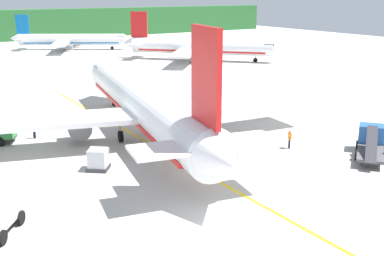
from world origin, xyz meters
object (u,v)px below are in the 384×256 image
(airliner_far_taxiway, at_px, (70,40))
(crew_marshaller, at_px, (34,129))
(airliner_mid_apron, at_px, (199,47))
(service_truck_baggage, at_px, (371,142))
(cargo_container_mid, at_px, (98,159))
(crew_loader_right, at_px, (187,153))
(airliner_foreground, at_px, (143,103))
(crew_loader_left, at_px, (290,137))

(airliner_far_taxiway, bearing_deg, crew_marshaller, -111.54)
(airliner_mid_apron, distance_m, airliner_far_taxiway, 37.00)
(airliner_far_taxiway, bearing_deg, service_truck_baggage, -92.52)
(cargo_container_mid, bearing_deg, service_truck_baggage, -23.34)
(crew_loader_right, bearing_deg, airliner_far_taxiway, 77.35)
(airliner_mid_apron, xyz_separation_m, airliner_far_taxiway, (-16.41, 33.17, -0.38))
(service_truck_baggage, distance_m, crew_marshaller, 31.87)
(airliner_mid_apron, bearing_deg, airliner_foreground, -129.10)
(airliner_mid_apron, xyz_separation_m, cargo_container_mid, (-42.34, -49.34, -1.94))
(crew_loader_left, bearing_deg, crew_marshaller, 140.11)
(service_truck_baggage, distance_m, crew_loader_left, 7.10)
(crew_loader_left, bearing_deg, airliner_foreground, 131.94)
(airliner_mid_apron, height_order, crew_marshaller, airliner_mid_apron)
(crew_marshaller, bearing_deg, airliner_mid_apron, 40.37)
(airliner_foreground, xyz_separation_m, service_truck_baggage, (14.48, -15.79, -2.22))
(airliner_foreground, xyz_separation_m, cargo_container_mid, (-7.41, -6.35, -2.51))
(airliner_far_taxiway, relative_size, crew_loader_left, 15.07)
(cargo_container_mid, distance_m, crew_marshaller, 11.78)
(cargo_container_mid, bearing_deg, airliner_mid_apron, 49.36)
(airliner_mid_apron, relative_size, airliner_far_taxiway, 1.02)
(airliner_mid_apron, bearing_deg, crew_marshaller, -139.63)
(service_truck_baggage, xyz_separation_m, cargo_container_mid, (-21.88, 9.44, -0.29))
(airliner_foreground, relative_size, cargo_container_mid, 17.84)
(cargo_container_mid, bearing_deg, crew_loader_right, -22.06)
(crew_loader_left, xyz_separation_m, crew_loader_right, (-10.18, 1.55, -0.10))
(service_truck_baggage, height_order, cargo_container_mid, service_truck_baggage)
(airliner_mid_apron, distance_m, crew_loader_right, 63.09)
(airliner_foreground, bearing_deg, crew_marshaller, 150.96)
(airliner_mid_apron, bearing_deg, airliner_far_taxiway, 116.32)
(service_truck_baggage, height_order, crew_marshaller, service_truck_baggage)
(airliner_far_taxiway, distance_m, crew_marshaller, 76.24)
(crew_loader_right, bearing_deg, service_truck_baggage, -23.91)
(crew_loader_left, relative_size, crew_loader_right, 1.10)
(airliner_mid_apron, xyz_separation_m, service_truck_baggage, (-20.46, -58.78, -1.65))
(airliner_foreground, height_order, cargo_container_mid, airliner_foreground)
(airliner_far_taxiway, relative_size, service_truck_baggage, 4.20)
(cargo_container_mid, bearing_deg, airliner_foreground, 40.61)
(airliner_foreground, bearing_deg, crew_loader_left, -48.06)
(airliner_foreground, height_order, airliner_mid_apron, airliner_foreground)
(cargo_container_mid, xyz_separation_m, crew_loader_right, (6.80, -2.76, 0.07))
(crew_marshaller, bearing_deg, cargo_container_mid, -79.97)
(crew_loader_left, bearing_deg, airliner_mid_apron, 64.70)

